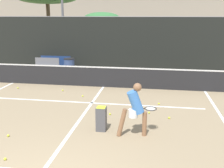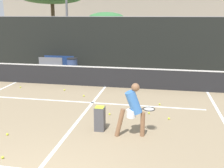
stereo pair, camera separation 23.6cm
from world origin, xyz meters
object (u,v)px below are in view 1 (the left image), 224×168
Objects in this scene: ball_hopper at (101,118)px; courtside_bench at (47,65)px; trash_bin at (69,66)px; parked_car at (67,55)px; player_practicing at (135,107)px.

ball_hopper is 8.34m from courtside_bench.
ball_hopper is at bearing -65.14° from trash_bin.
ball_hopper is 7.63m from trash_bin.
parked_car is (-1.10, 2.94, 0.16)m from trash_bin.
parked_car reaches higher than trash_bin.
courtside_bench is at bearing 123.18° from ball_hopper.
courtside_bench is 2.90m from parked_car.
player_practicing is 1.07× the size of courtside_bench.
courtside_bench is 0.32× the size of parked_car.
ball_hopper is at bearing -66.41° from parked_car.
trash_bin reaches higher than ball_hopper.
player_practicing reaches higher than ball_hopper.
player_practicing is 11.36m from parked_car.
trash_bin is at bearing -69.49° from parked_car.
player_practicing is 9.07m from courtside_bench.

